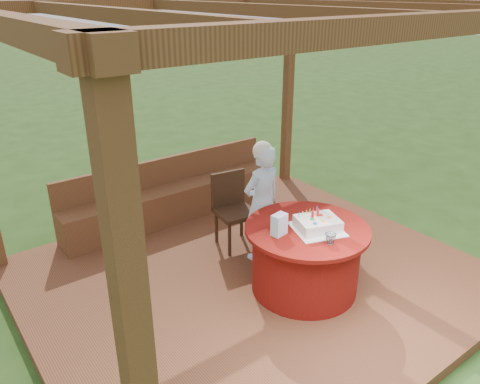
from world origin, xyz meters
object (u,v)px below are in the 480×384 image
(elderly_woman, at_px, (262,201))
(drinking_glass, at_px, (330,238))
(table, at_px, (305,258))
(chair, at_px, (233,206))
(gift_bag, at_px, (279,225))
(bench, at_px, (173,199))
(birthday_cake, at_px, (318,224))

(elderly_woman, distance_m, drinking_glass, 1.09)
(table, relative_size, elderly_woman, 0.88)
(chair, height_order, drinking_glass, chair)
(table, height_order, elderly_woman, elderly_woman)
(chair, xyz_separation_m, gift_bag, (-0.29, -1.14, 0.32))
(chair, xyz_separation_m, drinking_glass, (-0.02, -1.54, 0.26))
(elderly_woman, bearing_deg, bench, 101.27)
(gift_bag, bearing_deg, drinking_glass, -66.70)
(gift_bag, bearing_deg, chair, 65.77)
(gift_bag, relative_size, drinking_glass, 2.02)
(bench, xyz_separation_m, gift_bag, (-0.06, -2.16, 0.54))
(birthday_cake, bearing_deg, chair, 93.11)
(bench, distance_m, table, 2.23)
(elderly_woman, bearing_deg, chair, 98.08)
(table, height_order, birthday_cake, birthday_cake)
(birthday_cake, bearing_deg, bench, 97.39)
(bench, xyz_separation_m, elderly_woman, (0.29, -1.47, 0.43))
(gift_bag, bearing_deg, table, -20.38)
(bench, distance_m, elderly_woman, 1.56)
(chair, bearing_deg, bench, 102.66)
(chair, bearing_deg, elderly_woman, -81.92)
(gift_bag, bearing_deg, bench, 78.43)
(table, bearing_deg, chair, 91.26)
(chair, relative_size, gift_bag, 4.22)
(table, xyz_separation_m, chair, (-0.03, 1.20, 0.13))
(elderly_woman, distance_m, gift_bag, 0.78)
(elderly_woman, height_order, gift_bag, elderly_woman)
(drinking_glass, bearing_deg, chair, 89.07)
(bench, distance_m, birthday_cake, 2.38)
(elderly_woman, bearing_deg, gift_bag, -117.25)
(bench, height_order, birthday_cake, birthday_cake)
(bench, xyz_separation_m, birthday_cake, (0.30, -2.31, 0.50))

